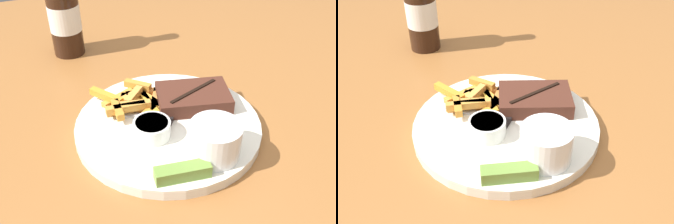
{
  "view_description": "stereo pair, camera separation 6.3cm",
  "coord_description": "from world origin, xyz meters",
  "views": [
    {
      "loc": [
        -0.18,
        -0.48,
        1.14
      ],
      "look_at": [
        0.0,
        0.0,
        0.76
      ],
      "focal_mm": 42.0,
      "sensor_mm": 36.0,
      "label": 1
    },
    {
      "loc": [
        -0.12,
        -0.5,
        1.14
      ],
      "look_at": [
        0.0,
        0.0,
        0.76
      ],
      "focal_mm": 42.0,
      "sensor_mm": 36.0,
      "label": 2
    }
  ],
  "objects": [
    {
      "name": "steak_portion",
      "position": [
        0.06,
        0.03,
        0.75
      ],
      "size": [
        0.14,
        0.11,
        0.03
      ],
      "color": "#472319",
      "rests_on": "dinner_plate"
    },
    {
      "name": "dining_table",
      "position": [
        0.0,
        0.0,
        0.66
      ],
      "size": [
        1.45,
        1.43,
        0.72
      ],
      "color": "#935B2D",
      "rests_on": "ground_plane"
    },
    {
      "name": "fork_utensil",
      "position": [
        -0.07,
        0.05,
        0.74
      ],
      "size": [
        0.12,
        0.09,
        0.0
      ],
      "rotation": [
        0.0,
        0.0,
        5.67
      ],
      "color": "#B7B7BC",
      "rests_on": "dinner_plate"
    },
    {
      "name": "fries_pile",
      "position": [
        -0.03,
        0.06,
        0.75
      ],
      "size": [
        0.15,
        0.11,
        0.02
      ],
      "color": "orange",
      "rests_on": "dinner_plate"
    },
    {
      "name": "dinner_plate",
      "position": [
        0.0,
        0.0,
        0.73
      ],
      "size": [
        0.3,
        0.3,
        0.02
      ],
      "color": "silver",
      "rests_on": "dining_table"
    },
    {
      "name": "dipping_sauce_cup",
      "position": [
        -0.04,
        -0.02,
        0.75
      ],
      "size": [
        0.06,
        0.06,
        0.03
      ],
      "color": "silver",
      "rests_on": "dinner_plate"
    },
    {
      "name": "pickle_spear",
      "position": [
        -0.02,
        -0.12,
        0.75
      ],
      "size": [
        0.08,
        0.03,
        0.02
      ],
      "color": "olive",
      "rests_on": "dinner_plate"
    },
    {
      "name": "coleslaw_cup",
      "position": [
        0.04,
        -0.1,
        0.77
      ],
      "size": [
        0.08,
        0.08,
        0.05
      ],
      "color": "white",
      "rests_on": "dinner_plate"
    },
    {
      "name": "knife_utensil",
      "position": [
        0.02,
        0.03,
        0.74
      ],
      "size": [
        0.11,
        0.15,
        0.01
      ],
      "rotation": [
        0.0,
        0.0,
        0.97
      ],
      "color": "#B7B7BC",
      "rests_on": "dinner_plate"
    },
    {
      "name": "beer_bottle",
      "position": [
        -0.11,
        0.33,
        0.81
      ],
      "size": [
        0.07,
        0.07,
        0.24
      ],
      "color": "black",
      "rests_on": "dining_table"
    }
  ]
}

